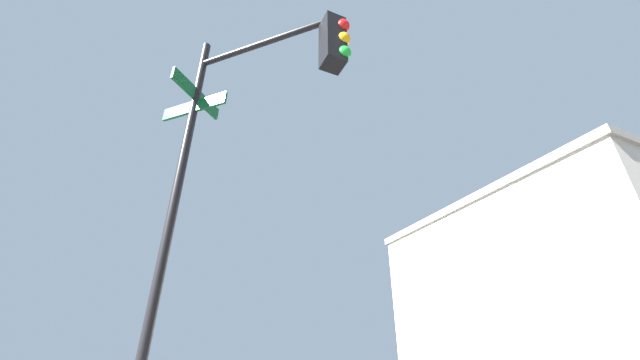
% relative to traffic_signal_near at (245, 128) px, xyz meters
% --- Properties ---
extents(traffic_signal_near, '(2.17, 2.06, 6.39)m').
position_rel_traffic_signal_near_xyz_m(traffic_signal_near, '(0.00, 0.00, 0.00)').
color(traffic_signal_near, black).
rests_on(traffic_signal_near, ground_plane).
extents(building_stucco, '(15.22, 19.94, 10.17)m').
position_rel_traffic_signal_near_xyz_m(building_stucco, '(-9.36, 23.96, 0.58)').
color(building_stucco, silver).
rests_on(building_stucco, ground_plane).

